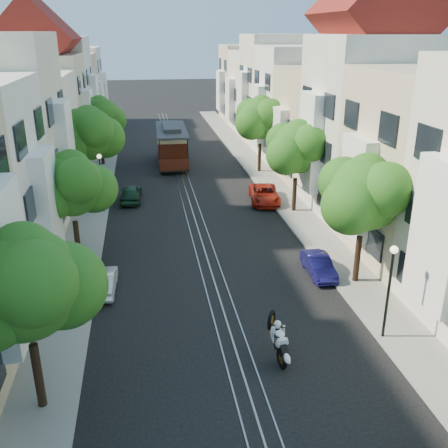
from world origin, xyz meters
name	(u,v)px	position (x,y,z in m)	size (l,w,h in m)	color
ground	(184,185)	(0.00, 28.00, 0.00)	(200.00, 200.00, 0.00)	black
sidewalk_east	(267,180)	(7.25, 28.00, 0.06)	(2.50, 80.00, 0.12)	gray
sidewalk_west	(97,188)	(-7.25, 28.00, 0.06)	(2.50, 80.00, 0.12)	gray
rail_left	(178,185)	(-0.55, 28.00, 0.01)	(0.06, 80.00, 0.02)	gray
rail_slot	(184,185)	(0.00, 28.00, 0.01)	(0.06, 80.00, 0.02)	gray
rail_right	(191,184)	(0.55, 28.00, 0.01)	(0.06, 80.00, 0.02)	gray
lane_line	(184,185)	(0.00, 28.00, 0.00)	(0.08, 80.00, 0.01)	tan
townhouses_east	(323,120)	(11.87, 27.91, 5.18)	(7.75, 72.00, 12.00)	beige
townhouses_west	(30,129)	(-11.87, 27.91, 5.08)	(7.75, 72.00, 11.76)	silver
tree_e_b	(365,196)	(7.26, 8.98, 4.73)	(4.93, 4.08, 6.68)	black
tree_e_c	(298,149)	(7.26, 19.98, 4.60)	(4.84, 3.99, 6.52)	black
tree_e_d	(261,119)	(7.26, 30.98, 4.87)	(5.01, 4.16, 6.85)	black
tree_w_a	(25,286)	(-7.14, 1.98, 4.73)	(4.93, 4.08, 6.68)	black
tree_w_b	(72,187)	(-7.14, 13.98, 4.40)	(4.72, 3.87, 6.27)	black
tree_w_c	(89,135)	(-7.14, 24.98, 5.07)	(5.13, 4.28, 7.09)	black
tree_w_d	(100,117)	(-7.14, 35.98, 4.60)	(4.84, 3.99, 6.52)	black
lamp_east	(390,279)	(6.30, 4.00, 2.85)	(0.32, 0.32, 4.16)	black
lamp_west	(101,174)	(-6.30, 22.00, 2.85)	(0.32, 0.32, 4.16)	black
sportbike_rider	(278,338)	(1.52, 3.36, 0.97)	(0.65, 2.16, 1.79)	black
cable_car	(172,143)	(-0.50, 35.41, 2.07)	(3.05, 9.15, 3.49)	black
parked_car_e_mid	(319,265)	(5.60, 10.16, 0.54)	(1.15, 3.30, 1.09)	#0F0D45
parked_car_e_far	(264,194)	(5.60, 22.41, 0.63)	(2.10, 4.56, 1.27)	#9B1A0E
parked_car_w_mid	(103,281)	(-5.60, 10.12, 0.55)	(1.16, 3.32, 1.10)	silver
parked_car_w_far	(131,193)	(-4.40, 24.29, 0.65)	(1.53, 3.80, 1.29)	#153520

